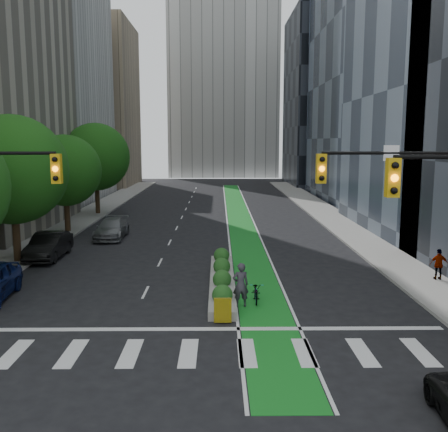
{
  "coord_description": "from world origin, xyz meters",
  "views": [
    {
      "loc": [
        1.05,
        -17.27,
        7.21
      ],
      "look_at": [
        1.34,
        10.81,
        3.0
      ],
      "focal_mm": 40.0,
      "sensor_mm": 36.0,
      "label": 1
    }
  ],
  "objects_px": {
    "parked_car_left_mid": "(49,246)",
    "parked_car_left_far": "(112,229)",
    "median_planter": "(222,279)",
    "bicycle": "(256,291)",
    "pedestrian_far": "(439,264)",
    "cyclist": "(241,285)"
  },
  "relations": [
    {
      "from": "parked_car_left_mid",
      "to": "pedestrian_far",
      "type": "bearing_deg",
      "value": -14.87
    },
    {
      "from": "median_planter",
      "to": "bicycle",
      "type": "relative_size",
      "value": 5.84
    },
    {
      "from": "parked_car_left_mid",
      "to": "parked_car_left_far",
      "type": "xyz_separation_m",
      "value": [
        2.5,
        6.57,
        -0.08
      ]
    },
    {
      "from": "bicycle",
      "to": "parked_car_left_mid",
      "type": "relative_size",
      "value": 0.36
    },
    {
      "from": "parked_car_left_mid",
      "to": "parked_car_left_far",
      "type": "bearing_deg",
      "value": 68.39
    },
    {
      "from": "bicycle",
      "to": "cyclist",
      "type": "distance_m",
      "value": 1.18
    },
    {
      "from": "pedestrian_far",
      "to": "parked_car_left_mid",
      "type": "bearing_deg",
      "value": -9.21
    },
    {
      "from": "parked_car_left_far",
      "to": "pedestrian_far",
      "type": "bearing_deg",
      "value": -32.99
    },
    {
      "from": "parked_car_left_far",
      "to": "parked_car_left_mid",
      "type": "bearing_deg",
      "value": -111.92
    },
    {
      "from": "median_planter",
      "to": "parked_car_left_far",
      "type": "distance_m",
      "value": 15.05
    },
    {
      "from": "cyclist",
      "to": "pedestrian_far",
      "type": "xyz_separation_m",
      "value": [
        10.37,
        3.74,
        -0.04
      ]
    },
    {
      "from": "median_planter",
      "to": "pedestrian_far",
      "type": "relative_size",
      "value": 6.4
    },
    {
      "from": "bicycle",
      "to": "parked_car_left_mid",
      "type": "bearing_deg",
      "value": 147.56
    },
    {
      "from": "median_planter",
      "to": "cyclist",
      "type": "distance_m",
      "value": 3.34
    },
    {
      "from": "bicycle",
      "to": "cyclist",
      "type": "height_order",
      "value": "cyclist"
    },
    {
      "from": "median_planter",
      "to": "pedestrian_far",
      "type": "height_order",
      "value": "pedestrian_far"
    },
    {
      "from": "median_planter",
      "to": "parked_car_left_far",
      "type": "height_order",
      "value": "parked_car_left_far"
    },
    {
      "from": "bicycle",
      "to": "parked_car_left_far",
      "type": "xyz_separation_m",
      "value": [
        -9.75,
        15.06,
        0.27
      ]
    },
    {
      "from": "cyclist",
      "to": "pedestrian_far",
      "type": "relative_size",
      "value": 1.24
    },
    {
      "from": "pedestrian_far",
      "to": "bicycle",
      "type": "bearing_deg",
      "value": 22.19
    },
    {
      "from": "parked_car_left_mid",
      "to": "parked_car_left_far",
      "type": "height_order",
      "value": "parked_car_left_mid"
    },
    {
      "from": "parked_car_left_far",
      "to": "pedestrian_far",
      "type": "distance_m",
      "value": 22.82
    }
  ]
}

